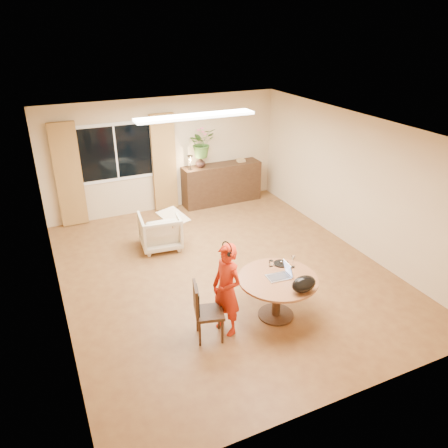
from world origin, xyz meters
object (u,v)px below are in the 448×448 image
object	(u,v)px
dining_chair	(209,311)
armchair	(160,231)
dining_table	(278,286)
sideboard	(222,183)
child	(227,290)

from	to	relation	value
dining_chair	armchair	bearing A→B (deg)	101.47
dining_table	sideboard	xyz separation A→B (m)	(1.13, 4.51, -0.05)
dining_chair	armchair	xyz separation A→B (m)	(0.17, 2.91, -0.09)
child	sideboard	bearing A→B (deg)	138.07
dining_table	armchair	bearing A→B (deg)	108.27
dining_table	child	distance (m)	0.85
dining_chair	dining_table	bearing A→B (deg)	16.57
sideboard	dining_table	bearing A→B (deg)	-104.00
armchair	dining_table	bearing A→B (deg)	114.63
armchair	dining_chair	bearing A→B (deg)	92.98
dining_table	child	bearing A→B (deg)	179.35
child	dining_chair	bearing A→B (deg)	-99.96
sideboard	armchair	bearing A→B (deg)	-141.73
dining_table	dining_chair	distance (m)	1.13
dining_table	dining_chair	size ratio (longest dim) A/B	1.33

